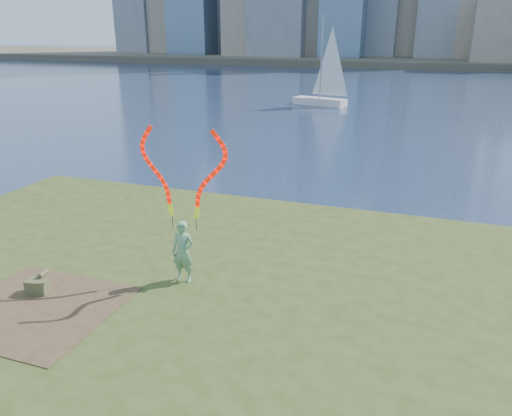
% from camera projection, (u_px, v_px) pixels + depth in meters
% --- Properties ---
extents(ground, '(320.00, 320.00, 0.00)m').
position_uv_depth(ground, '(201.00, 289.00, 12.76)').
color(ground, '#1B2843').
rests_on(ground, ground).
extents(grassy_knoll, '(20.00, 18.00, 0.80)m').
position_uv_depth(grassy_knoll, '(154.00, 325.00, 10.60)').
color(grassy_knoll, '#344217').
rests_on(grassy_knoll, ground).
extents(dirt_patch, '(3.20, 3.00, 0.02)m').
position_uv_depth(dirt_patch, '(36.00, 309.00, 10.33)').
color(dirt_patch, '#47331E').
rests_on(dirt_patch, grassy_knoll).
extents(far_shore, '(320.00, 40.00, 1.20)m').
position_uv_depth(far_shore, '(411.00, 59.00, 96.82)').
color(far_shore, '#4A4536').
rests_on(far_shore, ground).
extents(woman_with_ribbons, '(1.98, 0.36, 3.86)m').
position_uv_depth(woman_with_ribbons, '(182.00, 221.00, 11.04)').
color(woman_with_ribbons, '#116B16').
rests_on(woman_with_ribbons, grassy_knoll).
extents(canvas_bag, '(0.50, 0.57, 0.43)m').
position_uv_depth(canvas_bag, '(38.00, 286.00, 10.90)').
color(canvas_bag, '#404325').
rests_on(canvas_bag, grassy_knoll).
extents(sailboat, '(4.90, 2.67, 7.40)m').
position_uv_depth(sailboat, '(323.00, 90.00, 42.56)').
color(sailboat, silver).
rests_on(sailboat, ground).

